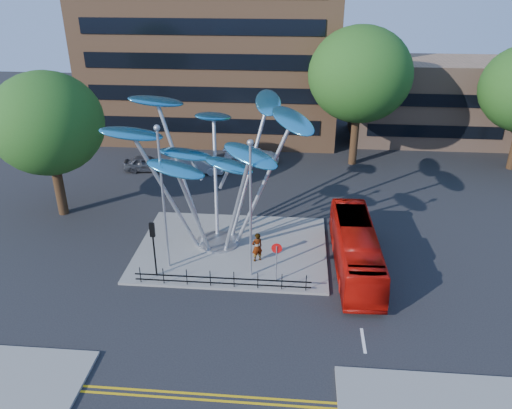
# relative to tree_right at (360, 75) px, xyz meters

# --- Properties ---
(ground) EXTENTS (120.00, 120.00, 0.00)m
(ground) POSITION_rel_tree_right_xyz_m (-8.00, -22.00, -8.04)
(ground) COLOR black
(ground) RESTS_ON ground
(traffic_island) EXTENTS (12.00, 9.00, 0.15)m
(traffic_island) POSITION_rel_tree_right_xyz_m (-9.00, -16.00, -7.96)
(traffic_island) COLOR slate
(traffic_island) RESTS_ON ground
(double_yellow_near) EXTENTS (40.00, 0.12, 0.01)m
(double_yellow_near) POSITION_rel_tree_right_xyz_m (-8.00, -28.00, -8.03)
(double_yellow_near) COLOR gold
(double_yellow_near) RESTS_ON ground
(double_yellow_far) EXTENTS (40.00, 0.12, 0.01)m
(double_yellow_far) POSITION_rel_tree_right_xyz_m (-8.00, -28.30, -8.03)
(double_yellow_far) COLOR gold
(double_yellow_far) RESTS_ON ground
(low_building_near) EXTENTS (15.00, 8.00, 8.00)m
(low_building_near) POSITION_rel_tree_right_xyz_m (8.00, 8.00, -4.04)
(low_building_near) COLOR #A0785E
(low_building_near) RESTS_ON ground
(tree_right) EXTENTS (8.80, 8.80, 12.11)m
(tree_right) POSITION_rel_tree_right_xyz_m (0.00, 0.00, 0.00)
(tree_right) COLOR black
(tree_right) RESTS_ON ground
(tree_left) EXTENTS (7.60, 7.60, 10.32)m
(tree_left) POSITION_rel_tree_right_xyz_m (-22.00, -12.00, -1.24)
(tree_left) COLOR black
(tree_left) RESTS_ON ground
(leaf_sculpture) EXTENTS (12.72, 9.54, 9.51)m
(leaf_sculpture) POSITION_rel_tree_right_xyz_m (-10.07, -15.32, -1.16)
(leaf_sculpture) COLOR #9EA0A5
(leaf_sculpture) RESTS_ON traffic_island
(street_lamp_left) EXTENTS (0.36, 0.36, 8.80)m
(street_lamp_left) POSITION_rel_tree_right_xyz_m (-12.50, -18.50, -2.68)
(street_lamp_left) COLOR #9EA0A5
(street_lamp_left) RESTS_ON traffic_island
(street_lamp_right) EXTENTS (0.36, 0.36, 8.30)m
(street_lamp_right) POSITION_rel_tree_right_xyz_m (-7.50, -19.00, -2.94)
(street_lamp_right) COLOR #9EA0A5
(street_lamp_right) RESTS_ON traffic_island
(traffic_light_island) EXTENTS (0.28, 0.18, 3.42)m
(traffic_light_island) POSITION_rel_tree_right_xyz_m (-13.00, -19.50, -5.42)
(traffic_light_island) COLOR black
(traffic_light_island) RESTS_ON traffic_island
(no_entry_sign_island) EXTENTS (0.60, 0.10, 2.45)m
(no_entry_sign_island) POSITION_rel_tree_right_xyz_m (-6.00, -19.48, -6.22)
(no_entry_sign_island) COLOR #9EA0A5
(no_entry_sign_island) RESTS_ON traffic_island
(pedestrian_railing_front) EXTENTS (10.00, 0.06, 1.00)m
(pedestrian_railing_front) POSITION_rel_tree_right_xyz_m (-9.00, -20.30, -7.48)
(pedestrian_railing_front) COLOR black
(pedestrian_railing_front) RESTS_ON traffic_island
(red_bus) EXTENTS (2.54, 9.73, 2.69)m
(red_bus) POSITION_rel_tree_right_xyz_m (-1.40, -17.51, -6.69)
(red_bus) COLOR #B40F08
(red_bus) RESTS_ON ground
(pedestrian) EXTENTS (0.82, 0.74, 1.89)m
(pedestrian) POSITION_rel_tree_right_xyz_m (-7.27, -17.43, -6.94)
(pedestrian) COLOR gray
(pedestrian) RESTS_ON traffic_island
(parked_car_left) EXTENTS (4.15, 2.13, 1.35)m
(parked_car_left) POSITION_rel_tree_right_xyz_m (-18.22, -3.32, -7.36)
(parked_car_left) COLOR #44464D
(parked_car_left) RESTS_ON ground
(parked_car_mid) EXTENTS (5.07, 2.14, 1.63)m
(parked_car_mid) POSITION_rel_tree_right_xyz_m (-13.72, -3.21, -7.22)
(parked_car_mid) COLOR #B5B9BD
(parked_car_mid) RESTS_ON ground
(parked_car_right) EXTENTS (5.11, 2.25, 1.46)m
(parked_car_right) POSITION_rel_tree_right_xyz_m (-9.22, -0.42, -7.31)
(parked_car_right) COLOR white
(parked_car_right) RESTS_ON ground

